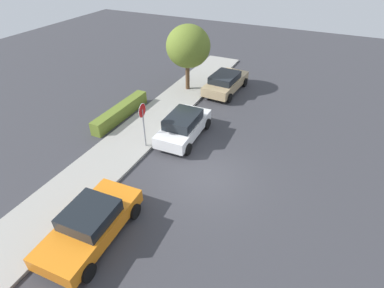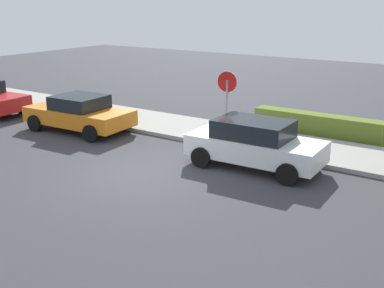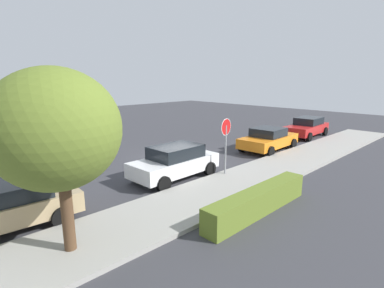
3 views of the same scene
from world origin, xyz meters
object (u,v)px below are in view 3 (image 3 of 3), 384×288
(stop_sign, at_px, (226,137))
(parked_car_red, at_px, (307,127))
(street_tree_near_corner, at_px, (55,130))
(parked_car_white, at_px, (175,162))
(parked_car_orange, at_px, (268,139))

(stop_sign, distance_m, parked_car_red, 11.92)
(street_tree_near_corner, bearing_deg, parked_car_red, -171.74)
(parked_car_white, xyz_separation_m, street_tree_near_corner, (5.88, 2.54, 2.46))
(street_tree_near_corner, bearing_deg, stop_sign, -171.52)
(stop_sign, relative_size, street_tree_near_corner, 0.57)
(parked_car_white, xyz_separation_m, parked_car_red, (-13.56, -0.28, -0.03))
(parked_car_orange, bearing_deg, parked_car_white, -0.36)
(stop_sign, bearing_deg, street_tree_near_corner, 8.48)
(stop_sign, relative_size, parked_car_red, 0.58)
(parked_car_white, distance_m, parked_car_red, 13.56)
(stop_sign, height_order, parked_car_red, stop_sign)
(parked_car_orange, bearing_deg, stop_sign, 13.08)
(parked_car_white, relative_size, street_tree_near_corner, 0.88)
(parked_car_orange, xyz_separation_m, street_tree_near_corner, (13.50, 2.50, 2.52))
(parked_car_white, height_order, parked_car_orange, parked_car_white)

